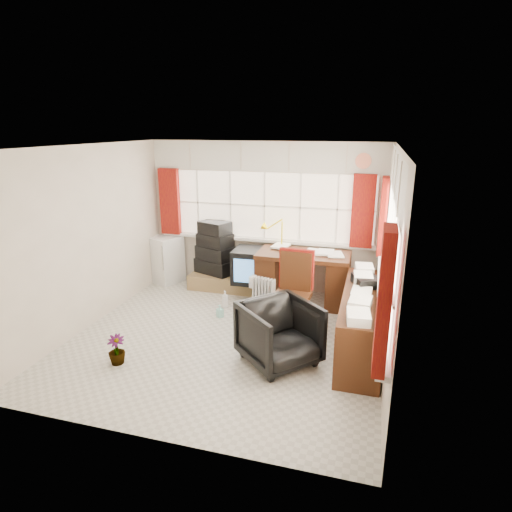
% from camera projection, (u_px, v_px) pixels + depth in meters
% --- Properties ---
extents(ground, '(4.00, 4.00, 0.00)m').
position_uv_depth(ground, '(227.00, 338.00, 5.73)').
color(ground, beige).
rests_on(ground, ground).
extents(room_walls, '(4.00, 4.00, 4.00)m').
position_uv_depth(room_walls, '(224.00, 230.00, 5.29)').
color(room_walls, beige).
rests_on(room_walls, ground).
extents(window_back, '(3.70, 0.12, 3.60)m').
position_uv_depth(window_back, '(264.00, 236.00, 7.24)').
color(window_back, '#FBE5C7').
rests_on(window_back, room_walls).
extents(window_right, '(0.12, 3.70, 3.60)m').
position_uv_depth(window_right, '(383.00, 287.00, 4.95)').
color(window_right, '#FBE5C7').
rests_on(window_right, room_walls).
extents(curtains, '(3.83, 3.83, 1.15)m').
position_uv_depth(curtains, '(310.00, 222.00, 5.92)').
color(curtains, '#962408').
rests_on(curtains, room_walls).
extents(overhead_cabinets, '(3.98, 3.98, 0.48)m').
position_uv_depth(overhead_cabinets, '(317.00, 163.00, 5.72)').
color(overhead_cabinets, silver).
rests_on(overhead_cabinets, room_walls).
extents(desk, '(1.44, 0.71, 0.87)m').
position_uv_depth(desk, '(303.00, 275.00, 6.77)').
color(desk, '#452210').
rests_on(desk, ground).
extents(desk_lamp, '(0.17, 0.15, 0.46)m').
position_uv_depth(desk_lamp, '(282.00, 228.00, 6.92)').
color(desk_lamp, yellow).
rests_on(desk_lamp, desk).
extents(task_chair, '(0.52, 0.54, 1.16)m').
position_uv_depth(task_chair, '(294.00, 290.00, 5.75)').
color(task_chair, black).
rests_on(task_chair, ground).
extents(office_chair, '(1.15, 1.15, 0.75)m').
position_uv_depth(office_chair, '(279.00, 334.00, 5.06)').
color(office_chair, black).
rests_on(office_chair, ground).
extents(radiator, '(0.39, 0.24, 0.54)m').
position_uv_depth(radiator, '(264.00, 298.00, 6.50)').
color(radiator, white).
rests_on(radiator, ground).
extents(credenza, '(0.50, 2.00, 0.85)m').
position_uv_depth(credenza, '(362.00, 320.00, 5.35)').
color(credenza, '#452210').
rests_on(credenza, ground).
extents(file_tray, '(0.40, 0.45, 0.12)m').
position_uv_depth(file_tray, '(366.00, 281.00, 5.53)').
color(file_tray, black).
rests_on(file_tray, credenza).
extents(tv_bench, '(1.40, 0.50, 0.25)m').
position_uv_depth(tv_bench, '(230.00, 282.00, 7.42)').
color(tv_bench, '#9E7B4F').
rests_on(tv_bench, ground).
extents(crt_tv, '(0.63, 0.59, 0.56)m').
position_uv_depth(crt_tv, '(253.00, 266.00, 7.01)').
color(crt_tv, black).
rests_on(crt_tv, tv_bench).
extents(hifi_stack, '(0.78, 0.64, 0.92)m').
position_uv_depth(hifi_stack, '(215.00, 250.00, 7.43)').
color(hifi_stack, black).
rests_on(hifi_stack, tv_bench).
extents(mini_fridge, '(0.64, 0.65, 0.84)m').
position_uv_depth(mini_fridge, '(166.00, 259.00, 7.73)').
color(mini_fridge, white).
rests_on(mini_fridge, ground).
extents(spray_bottle_a, '(0.15, 0.15, 0.27)m').
position_uv_depth(spray_bottle_a, '(225.00, 299.00, 6.68)').
color(spray_bottle_a, white).
rests_on(spray_bottle_a, ground).
extents(spray_bottle_b, '(0.12, 0.12, 0.19)m').
position_uv_depth(spray_bottle_b, '(220.00, 311.00, 6.34)').
color(spray_bottle_b, '#8DD2C4').
rests_on(spray_bottle_b, ground).
extents(flower_vase, '(0.27, 0.27, 0.36)m').
position_uv_depth(flower_vase, '(116.00, 350.00, 5.08)').
color(flower_vase, black).
rests_on(flower_vase, ground).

